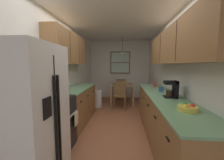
# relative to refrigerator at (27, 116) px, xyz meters

# --- Properties ---
(ground_plane) EXTENTS (12.00, 12.00, 0.00)m
(ground_plane) POSITION_rel_refrigerator_xyz_m (0.93, 2.18, -0.86)
(ground_plane) COLOR #995B3D
(wall_left) EXTENTS (0.10, 9.00, 2.55)m
(wall_left) POSITION_rel_refrigerator_xyz_m (-0.42, 2.18, 0.41)
(wall_left) COLOR silver
(wall_left) RESTS_ON ground
(wall_right) EXTENTS (0.10, 9.00, 2.55)m
(wall_right) POSITION_rel_refrigerator_xyz_m (2.28, 2.18, 0.41)
(wall_right) COLOR silver
(wall_right) RESTS_ON ground
(wall_back) EXTENTS (4.40, 0.10, 2.55)m
(wall_back) POSITION_rel_refrigerator_xyz_m (0.93, 4.83, 0.41)
(wall_back) COLOR silver
(wall_back) RESTS_ON ground
(ceiling_slab) EXTENTS (4.40, 9.00, 0.08)m
(ceiling_slab) POSITION_rel_refrigerator_xyz_m (0.93, 2.18, 1.73)
(ceiling_slab) COLOR white
(refrigerator) EXTENTS (0.76, 0.81, 1.72)m
(refrigerator) POSITION_rel_refrigerator_xyz_m (0.00, 0.00, 0.00)
(refrigerator) COLOR white
(refrigerator) RESTS_ON ground
(stove_range) EXTENTS (0.66, 0.59, 1.10)m
(stove_range) POSITION_rel_refrigerator_xyz_m (-0.06, 0.72, -0.39)
(stove_range) COLOR black
(stove_range) RESTS_ON ground
(microwave_over_range) EXTENTS (0.39, 0.60, 0.31)m
(microwave_over_range) POSITION_rel_refrigerator_xyz_m (-0.17, 0.72, 0.77)
(microwave_over_range) COLOR white
(counter_left) EXTENTS (0.64, 1.76, 0.90)m
(counter_left) POSITION_rel_refrigerator_xyz_m (-0.07, 1.89, -0.41)
(counter_left) COLOR olive
(counter_left) RESTS_ON ground
(upper_cabinets_left) EXTENTS (0.33, 1.84, 0.74)m
(upper_cabinets_left) POSITION_rel_refrigerator_xyz_m (-0.21, 1.84, 1.01)
(upper_cabinets_left) COLOR olive
(counter_right) EXTENTS (0.64, 3.12, 0.90)m
(counter_right) POSITION_rel_refrigerator_xyz_m (1.93, 1.16, -0.41)
(counter_right) COLOR olive
(counter_right) RESTS_ON ground
(upper_cabinets_right) EXTENTS (0.33, 2.80, 0.64)m
(upper_cabinets_right) POSITION_rel_refrigerator_xyz_m (2.07, 1.11, 0.96)
(upper_cabinets_right) COLOR olive
(dining_table) EXTENTS (0.85, 0.74, 0.74)m
(dining_table) POSITION_rel_refrigerator_xyz_m (1.08, 3.74, -0.25)
(dining_table) COLOR #A87F51
(dining_table) RESTS_ON ground
(dining_chair_near) EXTENTS (0.43, 0.43, 0.90)m
(dining_chair_near) POSITION_rel_refrigerator_xyz_m (1.02, 3.16, -0.36)
(dining_chair_near) COLOR brown
(dining_chair_near) RESTS_ON ground
(dining_chair_far) EXTENTS (0.42, 0.42, 0.90)m
(dining_chair_far) POSITION_rel_refrigerator_xyz_m (1.02, 4.31, -0.36)
(dining_chair_far) COLOR brown
(dining_chair_far) RESTS_ON ground
(pendant_light) EXTENTS (0.34, 0.34, 0.69)m
(pendant_light) POSITION_rel_refrigerator_xyz_m (1.08, 3.74, 1.05)
(pendant_light) COLOR black
(back_window) EXTENTS (0.87, 0.05, 0.97)m
(back_window) POSITION_rel_refrigerator_xyz_m (0.96, 4.76, 0.73)
(back_window) COLOR brown
(trash_bin) EXTENTS (0.29, 0.29, 0.59)m
(trash_bin) POSITION_rel_refrigerator_xyz_m (0.23, 3.22, -0.57)
(trash_bin) COLOR white
(trash_bin) RESTS_ON ground
(storage_canister) EXTENTS (0.11, 0.11, 0.16)m
(storage_canister) POSITION_rel_refrigerator_xyz_m (-0.07, 1.29, 0.12)
(storage_canister) COLOR #265999
(storage_canister) RESTS_ON counter_left
(dish_towel) EXTENTS (0.02, 0.16, 0.24)m
(dish_towel) POSITION_rel_refrigerator_xyz_m (0.29, 0.86, -0.36)
(dish_towel) COLOR beige
(coffee_maker) EXTENTS (0.22, 0.18, 0.30)m
(coffee_maker) POSITION_rel_refrigerator_xyz_m (2.01, 1.00, 0.20)
(coffee_maker) COLOR black
(coffee_maker) RESTS_ON counter_right
(mug_by_coffeemaker) EXTENTS (0.12, 0.08, 0.10)m
(mug_by_coffeemaker) POSITION_rel_refrigerator_xyz_m (1.96, 2.21, 0.09)
(mug_by_coffeemaker) COLOR #BF3F33
(mug_by_coffeemaker) RESTS_ON counter_right
(mug_spare) EXTENTS (0.12, 0.08, 0.10)m
(mug_spare) POSITION_rel_refrigerator_xyz_m (1.95, 1.55, 0.09)
(mug_spare) COLOR #335999
(mug_spare) RESTS_ON counter_right
(fruit_bowl) EXTENTS (0.25, 0.25, 0.09)m
(fruit_bowl) POSITION_rel_refrigerator_xyz_m (1.96, 0.28, 0.08)
(fruit_bowl) COLOR #E5D14C
(fruit_bowl) RESTS_ON counter_right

